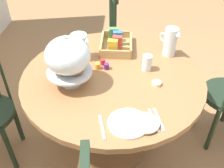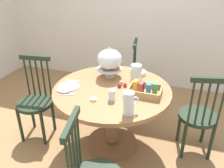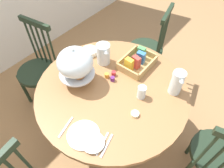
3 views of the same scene
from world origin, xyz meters
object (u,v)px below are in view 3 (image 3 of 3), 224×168
(drinking_glass, at_px, (142,92))
(china_plate_small, at_px, (93,143))
(milk_pitcher, at_px, (103,55))
(cereal_bowl, at_px, (90,51))
(windsor_chair_far_side, at_px, (216,157))
(butter_dish, at_px, (135,114))
(cereal_basket, at_px, (137,61))
(china_plate_large, at_px, (84,135))
(dining_table, at_px, (112,103))
(pastry_stand_with_dome, at_px, (75,63))
(orange_juice_pitcher, at_px, (176,83))
(windsor_chair_by_cabinet, at_px, (39,71))
(windsor_chair_near_window, at_px, (147,50))

(drinking_glass, bearing_deg, china_plate_small, 176.44)
(milk_pitcher, height_order, cereal_bowl, milk_pitcher)
(windsor_chair_far_side, bearing_deg, butter_dish, 111.46)
(windsor_chair_far_side, bearing_deg, cereal_basket, 77.90)
(windsor_chair_far_side, distance_m, china_plate_large, 1.02)
(milk_pitcher, bearing_deg, dining_table, -127.75)
(pastry_stand_with_dome, relative_size, cereal_basket, 1.09)
(orange_juice_pitcher, bearing_deg, drinking_glass, 139.83)
(windsor_chair_by_cabinet, relative_size, orange_juice_pitcher, 4.64)
(windsor_chair_near_window, relative_size, windsor_chair_by_cabinet, 1.00)
(drinking_glass, bearing_deg, orange_juice_pitcher, -40.17)
(milk_pitcher, bearing_deg, windsor_chair_far_side, -92.05)
(windsor_chair_far_side, height_order, china_plate_small, windsor_chair_far_side)
(china_plate_small, bearing_deg, orange_juice_pitcher, -15.94)
(dining_table, relative_size, milk_pitcher, 6.41)
(windsor_chair_near_window, distance_m, milk_pitcher, 0.79)
(windsor_chair_by_cabinet, bearing_deg, butter_dish, -89.05)
(drinking_glass, bearing_deg, butter_dish, -161.09)
(windsor_chair_near_window, bearing_deg, china_plate_small, -164.24)
(windsor_chair_far_side, height_order, orange_juice_pitcher, windsor_chair_far_side)
(butter_dish, bearing_deg, china_plate_small, 165.84)
(windsor_chair_far_side, bearing_deg, china_plate_small, 129.98)
(china_plate_large, height_order, china_plate_small, china_plate_small)
(windsor_chair_by_cabinet, relative_size, china_plate_small, 6.50)
(windsor_chair_far_side, height_order, china_plate_large, windsor_chair_far_side)
(china_plate_small, relative_size, cereal_bowl, 1.07)
(dining_table, height_order, windsor_chair_near_window, windsor_chair_near_window)
(china_plate_large, relative_size, china_plate_small, 1.47)
(dining_table, height_order, china_plate_small, china_plate_small)
(cereal_bowl, bearing_deg, pastry_stand_with_dome, -152.42)
(milk_pitcher, distance_m, drinking_glass, 0.49)
(windsor_chair_by_cabinet, distance_m, butter_dish, 1.22)
(milk_pitcher, distance_m, china_plate_small, 0.77)
(windsor_chair_near_window, xyz_separation_m, china_plate_small, (-1.32, -0.37, 0.30))
(dining_table, distance_m, orange_juice_pitcher, 0.57)
(windsor_chair_by_cabinet, distance_m, drinking_glass, 1.19)
(windsor_chair_near_window, height_order, china_plate_large, windsor_chair_near_window)
(dining_table, relative_size, orange_juice_pitcher, 5.77)
(orange_juice_pitcher, distance_m, china_plate_small, 0.74)
(china_plate_large, xyz_separation_m, butter_dish, (0.34, -0.18, 0.01))
(china_plate_small, relative_size, butter_dish, 2.50)
(china_plate_large, bearing_deg, china_plate_small, -92.04)
(cereal_bowl, height_order, drinking_glass, drinking_glass)
(milk_pitcher, xyz_separation_m, china_plate_small, (-0.63, -0.44, -0.07))
(windsor_chair_far_side, bearing_deg, dining_table, 99.53)
(windsor_chair_near_window, xyz_separation_m, pastry_stand_with_dome, (-1.00, 0.08, 0.49))
(china_plate_large, distance_m, cereal_bowl, 0.82)
(pastry_stand_with_dome, xyz_separation_m, milk_pitcher, (0.30, -0.01, -0.11))
(windsor_chair_by_cabinet, height_order, orange_juice_pitcher, windsor_chair_by_cabinet)
(cereal_basket, bearing_deg, windsor_chair_far_side, -102.10)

